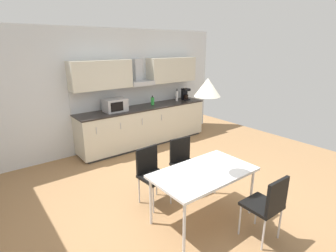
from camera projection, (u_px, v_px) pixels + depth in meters
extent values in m
cube|color=#9E754C|center=(182.00, 200.00, 4.13)|extent=(8.03, 8.22, 0.02)
cube|color=silver|center=(101.00, 91.00, 5.83)|extent=(6.42, 0.10, 2.68)
cube|color=#333333|center=(145.00, 142.00, 6.46)|extent=(3.11, 0.59, 0.05)
cube|color=beige|center=(145.00, 125.00, 6.32)|extent=(3.24, 0.64, 0.85)
cube|color=#282321|center=(144.00, 107.00, 6.19)|extent=(3.26, 0.66, 0.03)
cube|color=silver|center=(96.00, 131.00, 5.22)|extent=(0.01, 0.01, 0.14)
cube|color=silver|center=(121.00, 126.00, 5.53)|extent=(0.01, 0.01, 0.14)
cube|color=silver|center=(142.00, 121.00, 5.85)|extent=(0.01, 0.01, 0.14)
cube|color=silver|center=(162.00, 118.00, 6.17)|extent=(0.01, 0.01, 0.14)
cube|color=silver|center=(137.00, 95.00, 6.35)|extent=(3.24, 0.02, 0.47)
cube|color=beige|center=(101.00, 75.00, 5.51)|extent=(1.33, 0.34, 0.60)
cube|color=beige|center=(172.00, 70.00, 6.63)|extent=(1.33, 0.34, 0.60)
cube|color=#B7BABF|center=(140.00, 83.00, 6.13)|extent=(0.57, 0.40, 0.10)
cube|color=#B7BABF|center=(138.00, 71.00, 6.13)|extent=(0.20, 0.16, 0.55)
cube|color=#ADADB2|center=(115.00, 105.00, 5.71)|extent=(0.48, 0.34, 0.28)
cube|color=black|center=(117.00, 107.00, 5.55)|extent=(0.29, 0.01, 0.20)
cube|color=black|center=(186.00, 99.00, 6.95)|extent=(0.18, 0.18, 0.02)
cylinder|color=black|center=(186.00, 97.00, 6.92)|extent=(0.12, 0.12, 0.12)
cube|color=black|center=(184.00, 94.00, 6.96)|extent=(0.16, 0.08, 0.30)
cube|color=black|center=(186.00, 90.00, 6.87)|extent=(0.18, 0.16, 0.06)
cylinder|color=green|center=(153.00, 101.00, 6.36)|extent=(0.08, 0.08, 0.18)
cylinder|color=black|center=(152.00, 97.00, 6.32)|extent=(0.03, 0.03, 0.04)
cylinder|color=white|center=(177.00, 96.00, 6.78)|extent=(0.07, 0.07, 0.26)
cylinder|color=black|center=(177.00, 90.00, 6.73)|extent=(0.03, 0.03, 0.06)
cube|color=white|center=(204.00, 173.00, 3.47)|extent=(1.38, 0.79, 0.04)
cylinder|color=silver|center=(184.00, 228.00, 2.95)|extent=(0.04, 0.04, 0.69)
cylinder|color=silver|center=(251.00, 192.00, 3.69)|extent=(0.04, 0.04, 0.69)
cylinder|color=silver|center=(151.00, 202.00, 3.46)|extent=(0.04, 0.04, 0.69)
cylinder|color=silver|center=(216.00, 174.00, 4.20)|extent=(0.04, 0.04, 0.69)
cube|color=black|center=(155.00, 177.00, 3.89)|extent=(0.43, 0.43, 0.04)
cube|color=black|center=(147.00, 160.00, 3.95)|extent=(0.38, 0.07, 0.40)
cylinder|color=silver|center=(171.00, 191.00, 3.94)|extent=(0.02, 0.02, 0.43)
cylinder|color=silver|center=(153.00, 200.00, 3.73)|extent=(0.02, 0.02, 0.43)
cylinder|color=silver|center=(156.00, 183.00, 4.19)|extent=(0.02, 0.02, 0.43)
cylinder|color=silver|center=(139.00, 190.00, 3.97)|extent=(0.02, 0.02, 0.43)
cube|color=black|center=(186.00, 166.00, 4.25)|extent=(0.44, 0.44, 0.04)
cube|color=black|center=(180.00, 149.00, 4.33)|extent=(0.38, 0.08, 0.40)
cylinder|color=silver|center=(200.00, 180.00, 4.26)|extent=(0.02, 0.02, 0.43)
cylinder|color=silver|center=(183.00, 186.00, 4.10)|extent=(0.02, 0.02, 0.43)
cylinder|color=silver|center=(188.00, 172.00, 4.54)|extent=(0.02, 0.02, 0.43)
cylinder|color=silver|center=(172.00, 177.00, 4.37)|extent=(0.02, 0.02, 0.43)
cube|color=black|center=(262.00, 205.00, 3.20)|extent=(0.41, 0.41, 0.04)
cube|color=black|center=(277.00, 196.00, 3.00)|extent=(0.38, 0.05, 0.40)
cylinder|color=silver|center=(240.00, 220.00, 3.30)|extent=(0.02, 0.02, 0.43)
cylinder|color=silver|center=(256.00, 210.00, 3.50)|extent=(0.02, 0.02, 0.43)
cylinder|color=silver|center=(263.00, 235.00, 3.04)|extent=(0.02, 0.02, 0.43)
cylinder|color=silver|center=(280.00, 223.00, 3.24)|extent=(0.02, 0.02, 0.43)
cone|color=silver|center=(208.00, 87.00, 3.13)|extent=(0.32, 0.32, 0.22)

